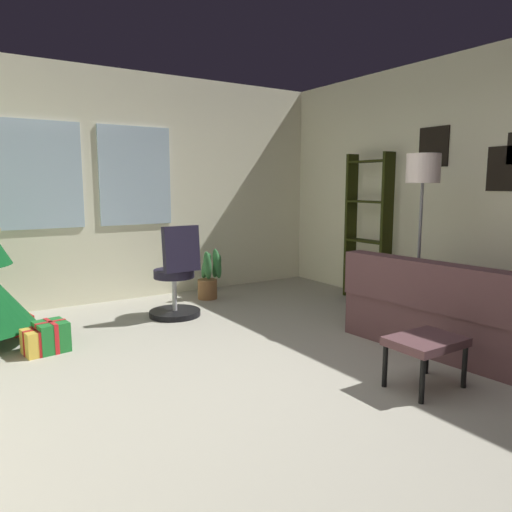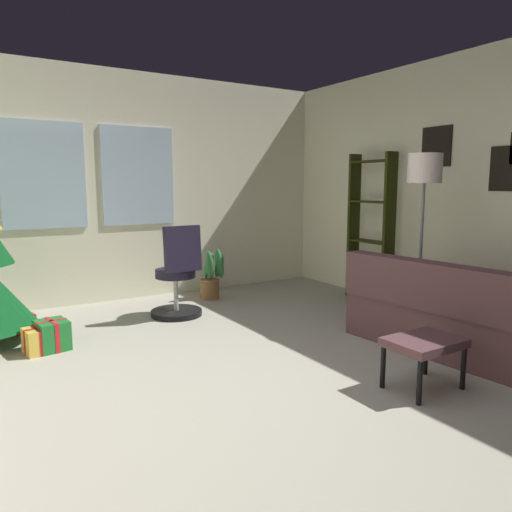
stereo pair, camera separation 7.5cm
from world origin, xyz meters
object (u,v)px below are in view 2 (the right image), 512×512
office_chair (178,281)px  bookshelf (371,236)px  footstool (424,345)px  gift_box_red (22,323)px  gift_box_gold (38,341)px  couch (493,322)px  gift_box_green (52,335)px  floor_lamp (424,184)px  potted_plant (212,277)px

office_chair → bookshelf: bearing=-13.0°
bookshelf → footstool: bearing=-127.1°
footstool → office_chair: bearing=105.2°
office_chair → gift_box_red: bearing=168.7°
footstool → gift_box_gold: 3.15m
couch → office_chair: office_chair is taller
gift_box_gold → office_chair: 1.57m
gift_box_gold → bookshelf: bearing=-1.6°
footstool → office_chair: size_ratio=0.52×
gift_box_green → floor_lamp: size_ratio=0.18×
gift_box_red → floor_lamp: size_ratio=0.18×
gift_box_gold → floor_lamp: 3.82m
office_chair → potted_plant: bearing=39.6°
office_chair → potted_plant: (0.71, 0.59, -0.13)m
couch → gift_box_green: size_ratio=6.84×
gift_box_red → potted_plant: 2.25m
couch → gift_box_gold: (-3.29, 2.08, -0.17)m
gift_box_gold → potted_plant: size_ratio=0.42×
couch → gift_box_gold: bearing=147.6°
gift_box_red → potted_plant: bearing=7.2°
footstool → potted_plant: bearing=90.3°
couch → floor_lamp: bearing=85.3°
gift_box_red → office_chair: bearing=-11.3°
office_chair → floor_lamp: (1.87, -1.67, 1.05)m
office_chair → couch: bearing=-54.3°
footstool → gift_box_green: footstool is taller
footstool → gift_box_green: 3.08m
office_chair → potted_plant: office_chair is taller
gift_box_red → gift_box_green: 0.73m
couch → floor_lamp: (0.07, 0.84, 1.16)m
floor_lamp → bookshelf: bearing=67.8°
couch → office_chair: bearing=125.7°
gift_box_green → potted_plant: bearing=25.6°
gift_box_red → floor_lamp: floor_lamp is taller
gift_box_green → floor_lamp: bearing=-21.4°
couch → gift_box_gold: 3.89m
bookshelf → floor_lamp: 1.38m
gift_box_red → floor_lamp: (3.39, -1.98, 1.35)m
bookshelf → potted_plant: (-1.63, 1.12, -0.54)m
gift_box_gold → bookshelf: (3.82, -0.10, 0.70)m
footstool → gift_box_red: bearing=127.1°
office_chair → footstool: bearing=-74.8°
gift_box_red → gift_box_green: size_ratio=0.99×
gift_box_red → couch: bearing=-40.3°
office_chair → potted_plant: size_ratio=1.57×
couch → footstool: couch is taller
gift_box_red → gift_box_gold: gift_box_gold is taller
footstool → gift_box_green: bearing=132.6°
gift_box_green → bookshelf: size_ratio=0.17×
bookshelf → gift_box_gold: bearing=178.4°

